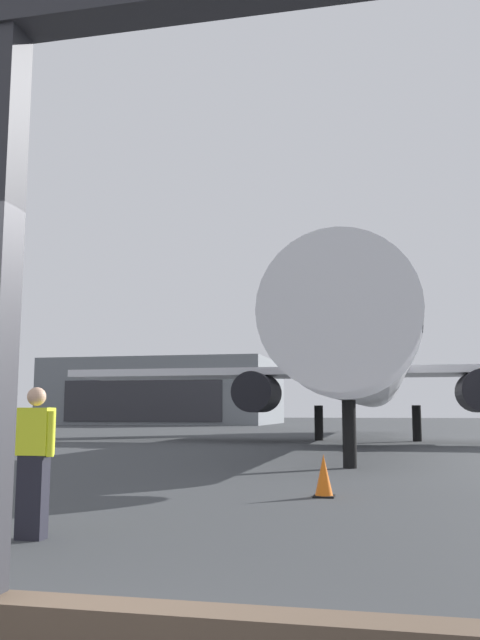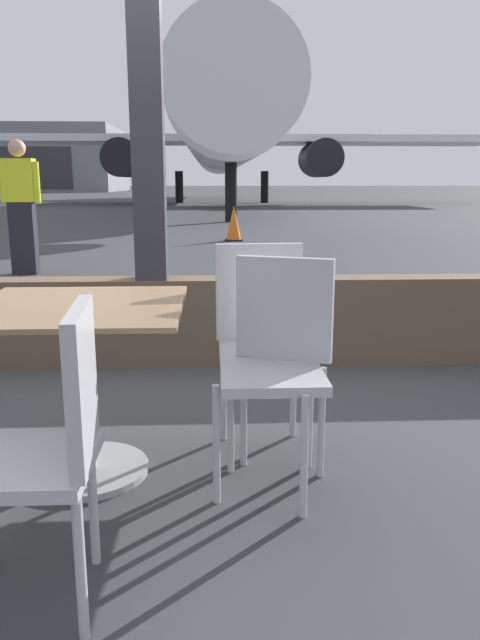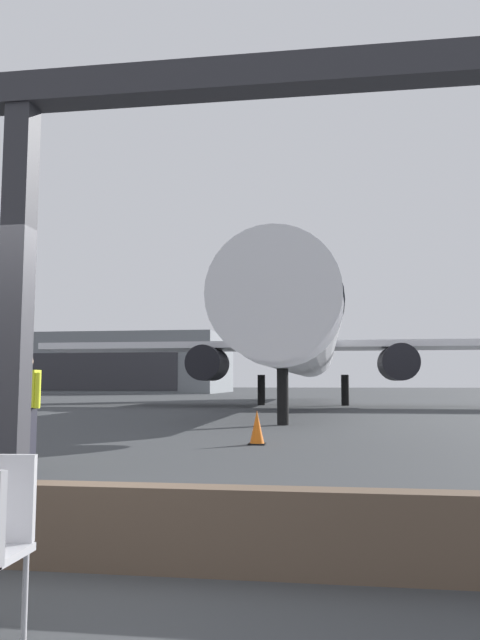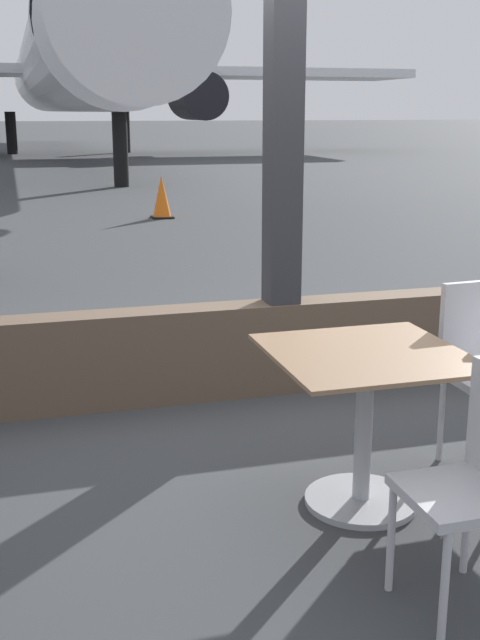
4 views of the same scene
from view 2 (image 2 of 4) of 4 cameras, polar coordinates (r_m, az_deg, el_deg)
name	(u,v)px [view 2 (image 2 of 4)]	position (r m, az deg, el deg)	size (l,w,h in m)	color
ground_plane	(206,199)	(44.06, -3.16, 11.21)	(220.00, 220.00, 0.00)	#383A3D
window_frame	(149,161)	(4.06, -8.49, 14.42)	(8.50, 0.24, 3.70)	brown
dining_table	(81,373)	(2.61, -14.53, -4.76)	(0.84, 0.84, 0.74)	#8C6B4C
cafe_chair_window_left	(262,329)	(2.78, 2.06, -0.88)	(0.41, 0.41, 0.94)	#B2B2B7
cafe_chair_window_right	(278,351)	(2.45, 3.51, -2.93)	(0.49, 0.49, 0.92)	#B2B2B7
cafe_chair_aisle_left	(49,435)	(1.83, -17.32, -10.14)	(0.42, 0.42, 0.89)	#B2B2B7
airplane	(222,133)	(33.29, -1.65, 16.98)	(29.40, 36.33, 10.56)	silver
ground_crew_worker	(21,206)	(8.65, -19.67, 9.98)	(0.55, 0.22, 1.74)	black
traffic_cone	(234,224)	(12.85, -0.59, 8.91)	(0.36, 0.36, 0.72)	orange
distant_hangar	(13,160)	(80.25, -20.32, 13.78)	(25.05, 17.58, 7.30)	slate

